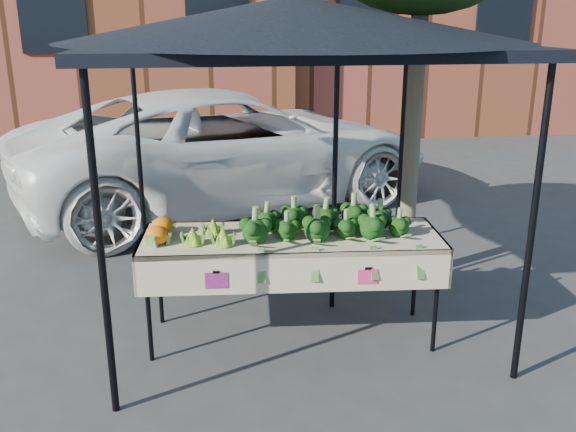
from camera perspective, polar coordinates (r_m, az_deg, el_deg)
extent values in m
plane|color=#323235|center=(5.34, 3.10, -11.21)|extent=(90.00, 90.00, 0.00)
cube|color=beige|center=(5.21, 0.31, -6.44)|extent=(2.46, 0.98, 0.90)
cube|color=#F22D8C|center=(4.69, -6.12, -6.04)|extent=(0.17, 0.01, 0.12)
cube|color=#EA2C6E|center=(4.86, 7.50, -5.25)|extent=(0.17, 0.01, 0.12)
ellipsoid|color=black|center=(5.07, 3.36, -0.21)|extent=(1.36, 0.56, 0.25)
ellipsoid|color=#7CAB2E|center=(4.95, -7.29, -1.14)|extent=(0.42, 0.46, 0.19)
ellipsoid|color=orange|center=(5.04, -11.52, -1.13)|extent=(0.22, 0.42, 0.17)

